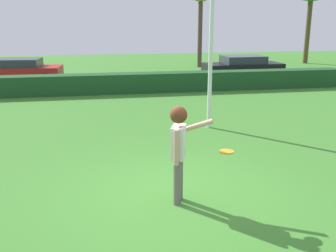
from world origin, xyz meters
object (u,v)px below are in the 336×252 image
Objects in this scene: parked_car_red at (18,70)px; person at (179,144)px; frisbee at (227,152)px; parked_car_black at (243,66)px.

person is at bearing -70.16° from parked_car_red.
frisbee is 0.06× the size of parked_car_black.
frisbee is 0.06× the size of parked_car_red.
person is at bearing 144.25° from frisbee.
person is 0.86m from frisbee.
parked_car_black is (11.73, -0.56, 0.00)m from parked_car_red.
parked_car_red is at bearing 111.57° from frisbee.
parked_car_red is (-5.93, 15.00, -0.40)m from frisbee.
person is 7.25× the size of frisbee.
frisbee is at bearing -68.43° from parked_car_red.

